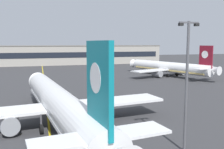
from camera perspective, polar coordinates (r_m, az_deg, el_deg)
name	(u,v)px	position (r m, az deg, el deg)	size (l,w,h in m)	color
taxiway_centreline	(46,101)	(51.53, -14.68, -5.93)	(0.30, 180.00, 0.01)	yellow
airliner_foreground	(58,103)	(35.19, -12.06, -6.31)	(32.35, 41.48, 11.65)	white
airliner_background	(169,67)	(88.91, 12.70, 1.59)	(29.25, 36.98, 10.70)	white
apron_lamp_post	(187,85)	(27.11, 16.51, -2.35)	(2.24, 0.90, 13.65)	#515156
safety_cone_by_nose_gear	(61,98)	(52.54, -11.46, -5.30)	(0.44, 0.44, 0.55)	orange
terminal_building	(55,55)	(136.61, -12.79, 4.32)	(116.26, 12.40, 10.18)	#9E998E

